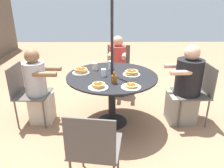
# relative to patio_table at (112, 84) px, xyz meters

# --- Properties ---
(ground_plane) EXTENTS (12.00, 12.00, 0.00)m
(ground_plane) POSITION_rel_patio_table_xyz_m (0.00, 0.00, -0.62)
(ground_plane) COLOR #9E7051
(patio_table) EXTENTS (1.26, 1.26, 0.75)m
(patio_table) POSITION_rel_patio_table_xyz_m (0.00, 0.00, 0.00)
(patio_table) COLOR black
(patio_table) RESTS_ON ground
(umbrella_pole) EXTENTS (0.04, 0.04, 2.05)m
(umbrella_pole) POSITION_rel_patio_table_xyz_m (0.00, 0.00, 0.40)
(umbrella_pole) COLOR black
(umbrella_pole) RESTS_ON ground
(patio_chair_north) EXTENTS (0.48, 0.48, 0.88)m
(patio_chair_north) POSITION_rel_patio_table_xyz_m (0.04, -1.24, -0.11)
(patio_chair_north) COLOR #514C47
(patio_chair_north) RESTS_ON ground
(diner_north) EXTENTS (0.38, 0.51, 1.17)m
(diner_north) POSITION_rel_patio_table_xyz_m (0.03, -1.06, -0.09)
(diner_north) COLOR gray
(diner_north) RESTS_ON ground
(patio_chair_east) EXTENTS (0.51, 0.51, 0.88)m
(patio_chair_east) POSITION_rel_patio_table_xyz_m (1.23, -0.14, -0.11)
(patio_chair_east) COLOR #514C47
(patio_chair_east) RESTS_ON ground
(diner_east) EXTENTS (0.50, 0.35, 1.11)m
(diner_east) POSITION_rel_patio_table_xyz_m (1.05, -0.12, -0.11)
(diner_east) COLOR #3D3D42
(diner_east) RESTS_ON ground
(patio_chair_south) EXTENTS (0.48, 0.48, 0.88)m
(patio_chair_south) POSITION_rel_patio_table_xyz_m (0.06, 1.24, -0.11)
(patio_chair_south) COLOR #514C47
(patio_chair_south) RESTS_ON ground
(diner_south) EXTENTS (0.33, 0.51, 1.12)m
(diner_south) POSITION_rel_patio_table_xyz_m (0.05, 1.06, -0.10)
(diner_south) COLOR beige
(diner_south) RESTS_ON ground
(patio_chair_west) EXTENTS (0.53, 0.53, 0.88)m
(patio_chair_west) POSITION_rel_patio_table_xyz_m (-1.22, 0.18, -0.11)
(patio_chair_west) COLOR #514C47
(patio_chair_west) RESTS_ON ground
(pancake_plate_a) EXTENTS (0.24, 0.24, 0.08)m
(pancake_plate_a) POSITION_rel_patio_table_xyz_m (0.10, 0.44, 0.16)
(pancake_plate_a) COLOR white
(pancake_plate_a) RESTS_ON patio_table
(pancake_plate_b) EXTENTS (0.24, 0.24, 0.07)m
(pancake_plate_b) POSITION_rel_patio_table_xyz_m (0.01, -0.27, 0.16)
(pancake_plate_b) COLOR white
(pancake_plate_b) RESTS_ON patio_table
(pancake_plate_c) EXTENTS (0.24, 0.24, 0.05)m
(pancake_plate_c) POSITION_rel_patio_table_xyz_m (-0.44, -0.22, 0.15)
(pancake_plate_c) COLOR white
(pancake_plate_c) RESTS_ON patio_table
(pancake_plate_d) EXTENTS (0.24, 0.24, 0.07)m
(pancake_plate_d) POSITION_rel_patio_table_xyz_m (-0.44, 0.17, 0.15)
(pancake_plate_d) COLOR white
(pancake_plate_d) RESTS_ON patio_table
(syrup_bottle) EXTENTS (0.09, 0.07, 0.15)m
(syrup_bottle) POSITION_rel_patio_table_xyz_m (-0.29, -0.02, 0.19)
(syrup_bottle) COLOR brown
(syrup_bottle) RESTS_ON patio_table
(coffee_cup) EXTENTS (0.08, 0.08, 0.11)m
(coffee_cup) POSITION_rel_patio_table_xyz_m (0.25, 0.25, 0.18)
(coffee_cup) COLOR beige
(coffee_cup) RESTS_ON patio_table
(drinking_glass_a) EXTENTS (0.07, 0.07, 0.13)m
(drinking_glass_a) POSITION_rel_patio_table_xyz_m (0.27, 0.02, 0.19)
(drinking_glass_a) COLOR silver
(drinking_glass_a) RESTS_ON patio_table
(drinking_glass_b) EXTENTS (0.07, 0.07, 0.10)m
(drinking_glass_b) POSITION_rel_patio_table_xyz_m (-0.03, 0.11, 0.18)
(drinking_glass_b) COLOR silver
(drinking_glass_b) RESTS_ON patio_table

